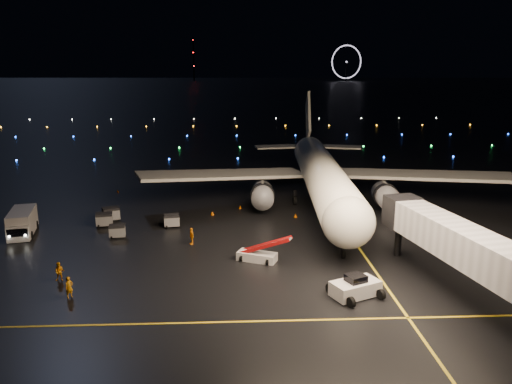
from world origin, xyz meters
TOP-DOWN VIEW (x-y plane):
  - ground at (0.00, 300.00)m, footprint 2000.00×2000.00m
  - lane_centre at (12.00, 15.00)m, footprint 0.25×80.00m
  - lane_cross at (-5.00, -10.00)m, footprint 60.00×0.25m
  - airliner at (10.99, 26.15)m, footprint 56.40×53.89m
  - pushback_tug at (8.69, -5.95)m, footprint 4.72×3.74m
  - belt_loader at (0.54, 2.72)m, footprint 6.05×3.82m
  - service_truck at (-27.04, 12.62)m, footprint 4.23×8.38m
  - crew_a at (-16.09, -5.01)m, footprint 0.81×0.82m
  - crew_b at (-18.11, -1.40)m, footprint 0.92×0.74m
  - crew_c at (-6.58, 8.04)m, footprint 0.83×1.22m
  - safety_cone_0 at (6.43, 17.84)m, footprint 0.47×0.47m
  - safety_cone_1 at (-0.88, 22.45)m, footprint 0.49×0.49m
  - safety_cone_2 at (-4.68, 19.54)m, footprint 0.53×0.53m
  - safety_cone_3 at (-20.31, 32.83)m, footprint 0.52×0.52m
  - ferris_wheel at (170.00, 720.00)m, footprint 49.33×16.80m
  - radio_mast at (-60.00, 740.00)m, footprint 1.80×1.80m
  - taxiway_lights at (0.00, 106.00)m, footprint 164.00×92.00m
  - baggage_cart_0 at (-9.57, 14.52)m, footprint 2.08×1.62m
  - baggage_cart_1 at (-18.05, 15.18)m, footprint 2.22×1.75m
  - baggage_cart_2 at (-17.77, 17.56)m, footprint 2.46×2.14m
  - baggage_cart_3 at (-15.47, 10.73)m, footprint 1.99×1.53m

SIDE VIEW (x-z plane):
  - ground at x=0.00m, z-range 0.00..0.00m
  - lane_centre at x=12.00m, z-range 0.00..0.02m
  - lane_cross at x=-5.00m, z-range 0.00..0.02m
  - taxiway_lights at x=0.00m, z-range 0.00..0.36m
  - safety_cone_1 at x=-0.88m, z-range 0.00..0.45m
  - safety_cone_3 at x=-20.31m, z-range 0.00..0.46m
  - safety_cone_0 at x=6.43m, z-range 0.00..0.53m
  - safety_cone_2 at x=-4.68m, z-range 0.00..0.54m
  - baggage_cart_3 at x=-15.47m, z-range 0.00..1.55m
  - baggage_cart_0 at x=-9.57m, z-range 0.00..1.60m
  - baggage_cart_1 at x=-18.05m, z-range 0.00..1.69m
  - baggage_cart_2 at x=-17.77m, z-range 0.00..1.74m
  - crew_b at x=-18.11m, z-range 0.00..1.82m
  - crew_a at x=-16.09m, z-range 0.00..1.91m
  - crew_c at x=-6.58m, z-range 0.00..1.93m
  - pushback_tug at x=8.69m, z-range 0.00..2.00m
  - belt_loader at x=0.54m, z-range 0.00..2.86m
  - service_truck at x=-27.04m, z-range 0.00..2.95m
  - airliner at x=10.99m, z-range 0.00..15.14m
  - ferris_wheel at x=170.00m, z-range 0.00..52.00m
  - radio_mast at x=-60.00m, z-range 0.00..64.00m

